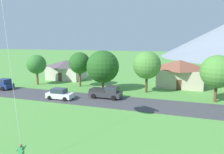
# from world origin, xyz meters

# --- Properties ---
(road_strip) EXTENTS (160.00, 6.55, 0.08)m
(road_strip) POSITION_xyz_m (0.00, 29.41, 0.04)
(road_strip) COLOR #424247
(road_strip) RESTS_ON ground
(house_leftmost) EXTENTS (8.96, 6.57, 4.65)m
(house_leftmost) POSITION_xyz_m (-18.61, 44.24, 2.41)
(house_leftmost) COLOR beige
(house_leftmost) RESTS_ON ground
(house_left_center) EXTENTS (9.35, 7.05, 5.46)m
(house_left_center) POSITION_xyz_m (7.57, 43.90, 2.83)
(house_left_center) COLOR beige
(house_left_center) RESTS_ON ground
(tree_near_left) EXTENTS (4.95, 4.95, 7.44)m
(tree_near_left) POSITION_xyz_m (2.02, 36.97, 4.95)
(tree_near_left) COLOR #4C3823
(tree_near_left) RESTS_ON ground
(tree_left_of_center) EXTENTS (4.03, 4.03, 6.38)m
(tree_left_of_center) POSITION_xyz_m (-21.15, 36.48, 4.34)
(tree_left_of_center) COLOR brown
(tree_left_of_center) RESTS_ON ground
(tree_center) EXTENTS (4.30, 4.30, 6.99)m
(tree_center) POSITION_xyz_m (-11.63, 37.59, 4.82)
(tree_center) COLOR brown
(tree_center) RESTS_ON ground
(tree_right_of_center) EXTENTS (4.94, 4.94, 7.15)m
(tree_right_of_center) POSITION_xyz_m (12.92, 34.19, 4.66)
(tree_right_of_center) COLOR brown
(tree_right_of_center) RESTS_ON ground
(tree_near_right) EXTENTS (6.02, 6.02, 7.52)m
(tree_near_right) POSITION_xyz_m (-5.93, 35.76, 4.51)
(tree_near_right) COLOR brown
(tree_near_right) RESTS_ON ground
(parked_car_white_mid_west) EXTENTS (4.24, 2.15, 1.68)m
(parked_car_white_mid_west) POSITION_xyz_m (-10.29, 27.97, 0.87)
(parked_car_white_mid_west) COLOR white
(parked_car_white_mid_west) RESTS_ON road_strip
(pickup_truck_navy_west_side) EXTENTS (5.22, 2.36, 1.99)m
(pickup_truck_navy_west_side) POSITION_xyz_m (-24.97, 30.45, 1.06)
(pickup_truck_navy_west_side) COLOR navy
(pickup_truck_navy_west_side) RESTS_ON road_strip
(pickup_truck_charcoal_east_side) EXTENTS (5.23, 2.39, 1.99)m
(pickup_truck_charcoal_east_side) POSITION_xyz_m (-3.46, 30.85, 1.06)
(pickup_truck_charcoal_east_side) COLOR #333338
(pickup_truck_charcoal_east_side) RESTS_ON road_strip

